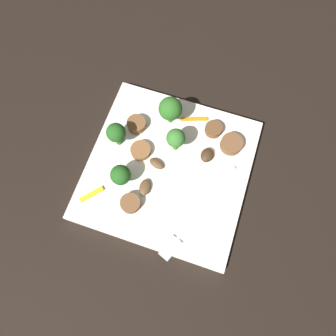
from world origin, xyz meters
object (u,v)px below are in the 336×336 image
plate (168,170)px  fork (195,218)px  broccoli_floret_2 (121,175)px  sausage_slice_2 (137,124)px  sausage_slice_1 (214,129)px  mushroom_2 (145,187)px  mushroom_0 (156,164)px  broccoli_floret_3 (116,133)px  sausage_slice_3 (231,144)px  pepper_strip_3 (194,119)px  sausage_slice_0 (141,151)px  broccoli_floret_1 (179,139)px  pepper_strip_0 (92,194)px  broccoli_floret_0 (170,109)px  mushroom_1 (207,155)px  sausage_slice_4 (130,203)px

plate → fork: (0.06, 0.06, 0.01)m
broccoli_floret_2 → sausage_slice_2: (-0.10, -0.01, -0.02)m
sausage_slice_1 → mushroom_2: bearing=-30.0°
sausage_slice_1 → mushroom_0: (0.09, -0.07, -0.00)m
broccoli_floret_3 → mushroom_2: (0.06, 0.07, -0.03)m
broccoli_floret_3 → sausage_slice_2: 0.05m
sausage_slice_3 → pepper_strip_3: sausage_slice_3 is taller
sausage_slice_1 → sausage_slice_0: bearing=-54.2°
plate → pepper_strip_3: pepper_strip_3 is taller
broccoli_floret_1 → pepper_strip_0: 0.16m
sausage_slice_0 → sausage_slice_2: bearing=-151.8°
sausage_slice_3 → pepper_strip_0: 0.24m
sausage_slice_0 → pepper_strip_3: 0.11m
fork → broccoli_floret_0: (-0.15, -0.09, 0.04)m
broccoli_floret_3 → mushroom_1: (-0.02, 0.14, -0.03)m
sausage_slice_4 → pepper_strip_0: (0.00, -0.06, -0.00)m
broccoli_floret_3 → sausage_slice_1: broccoli_floret_3 is taller
sausage_slice_1 → mushroom_1: bearing=3.0°
mushroom_0 → mushroom_1: bearing=118.9°
broccoli_floret_3 → sausage_slice_2: (-0.04, 0.02, -0.03)m
broccoli_floret_2 → mushroom_2: size_ratio=1.64×
sausage_slice_0 → pepper_strip_0: size_ratio=0.84×
broccoli_floret_0 → sausage_slice_3: broccoli_floret_0 is taller
fork → broccoli_floret_3: (-0.08, -0.15, 0.03)m
sausage_slice_3 → sausage_slice_1: bearing=-116.1°
plate → broccoli_floret_1: 0.06m
plate → mushroom_0: (0.00, -0.02, 0.01)m
pepper_strip_3 → broccoli_floret_1: bearing=-9.5°
sausage_slice_0 → mushroom_1: size_ratio=1.31×
sausage_slice_0 → mushroom_2: bearing=26.2°
sausage_slice_2 → mushroom_1: size_ratio=1.25×
broccoli_floret_1 → pepper_strip_0: (0.12, -0.10, -0.03)m
sausage_slice_3 → sausage_slice_4: bearing=-40.3°
sausage_slice_1 → sausage_slice_2: size_ratio=0.91×
pepper_strip_3 → mushroom_2: bearing=-15.3°
broccoli_floret_0 → sausage_slice_1: broccoli_floret_0 is taller
broccoli_floret_0 → pepper_strip_0: size_ratio=1.49×
sausage_slice_2 → mushroom_1: (0.02, 0.13, -0.00)m
broccoli_floret_3 → sausage_slice_4: (0.09, 0.06, -0.03)m
broccoli_floret_2 → sausage_slice_0: (-0.05, 0.01, -0.02)m
fork → broccoli_floret_2: (-0.02, -0.13, 0.03)m
broccoli_floret_0 → mushroom_2: 0.13m
mushroom_1 → pepper_strip_3: 0.07m
mushroom_2 → pepper_strip_0: size_ratio=0.70×
fork → pepper_strip_3: bearing=-141.2°
broccoli_floret_0 → sausage_slice_1: 0.08m
plate → sausage_slice_3: size_ratio=7.14×
sausage_slice_2 → mushroom_0: size_ratio=1.22×
mushroom_0 → mushroom_2: (0.04, -0.00, -0.00)m
fork → broccoli_floret_3: 0.18m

